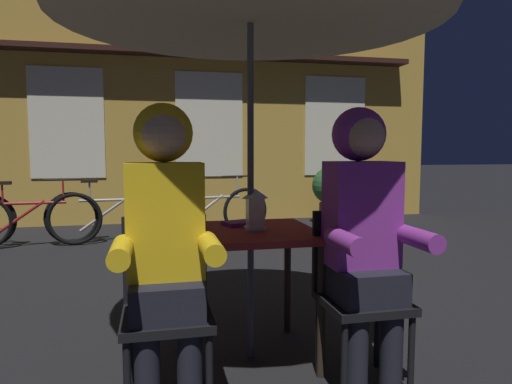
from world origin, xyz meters
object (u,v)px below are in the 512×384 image
(person_right_hooded, at_px, (364,219))
(chair_right, at_px, (357,286))
(bicycle_third, at_px, (114,215))
(book, at_px, (241,223))
(potted_plant, at_px, (331,190))
(chair_left, at_px, (166,300))
(lantern, at_px, (255,208))
(bicycle_fourth, at_px, (211,212))
(cafe_table, at_px, (251,247))
(bicycle_second, at_px, (30,219))
(person_left_hooded, at_px, (165,226))

(person_right_hooded, bearing_deg, chair_right, 90.00)
(bicycle_third, bearing_deg, chair_right, -69.16)
(book, height_order, potted_plant, potted_plant)
(chair_left, height_order, chair_right, same)
(lantern, distance_m, bicycle_fourth, 3.70)
(lantern, distance_m, chair_right, 0.69)
(chair_right, bearing_deg, lantern, 140.95)
(cafe_table, bearing_deg, book, 98.92)
(person_right_hooded, height_order, bicycle_fourth, person_right_hooded)
(bicycle_second, distance_m, bicycle_third, 0.98)
(chair_right, height_order, bicycle_second, chair_right)
(bicycle_fourth, height_order, book, bicycle_fourth)
(cafe_table, bearing_deg, bicycle_fourth, 86.63)
(lantern, height_order, person_left_hooded, person_left_hooded)
(bicycle_second, bearing_deg, bicycle_fourth, 4.67)
(person_right_hooded, bearing_deg, potted_plant, 69.93)
(chair_right, bearing_deg, person_right_hooded, -90.00)
(bicycle_fourth, bearing_deg, book, -93.93)
(bicycle_fourth, bearing_deg, potted_plant, 20.04)
(chair_right, height_order, person_right_hooded, person_right_hooded)
(person_right_hooded, height_order, bicycle_third, person_right_hooded)
(cafe_table, bearing_deg, person_right_hooded, -41.57)
(bicycle_second, height_order, potted_plant, potted_plant)
(person_right_hooded, distance_m, potted_plant, 5.15)
(person_right_hooded, distance_m, bicycle_fourth, 4.13)
(chair_left, distance_m, person_right_hooded, 1.03)
(chair_right, height_order, bicycle_fourth, chair_right)
(bicycle_fourth, height_order, potted_plant, potted_plant)
(chair_right, relative_size, person_right_hooded, 0.62)
(cafe_table, height_order, person_right_hooded, person_right_hooded)
(lantern, xyz_separation_m, chair_right, (0.45, -0.37, -0.37))
(chair_right, relative_size, bicycle_third, 0.52)
(chair_left, height_order, book, chair_left)
(book, bearing_deg, person_left_hooded, -144.99)
(person_left_hooded, bearing_deg, bicycle_second, 111.40)
(bicycle_third, height_order, book, bicycle_third)
(person_left_hooded, bearing_deg, bicycle_third, 97.92)
(chair_right, relative_size, bicycle_second, 0.52)
(chair_right, relative_size, person_left_hooded, 0.62)
(lantern, relative_size, bicycle_fourth, 0.14)
(chair_left, bearing_deg, potted_plant, 60.28)
(lantern, distance_m, person_left_hooded, 0.66)
(book, bearing_deg, bicycle_second, 103.77)
(lantern, distance_m, person_right_hooded, 0.62)
(bicycle_fourth, bearing_deg, bicycle_second, -175.33)
(bicycle_second, xyz_separation_m, potted_plant, (4.26, 0.92, 0.20))
(person_left_hooded, distance_m, potted_plant, 5.55)
(cafe_table, bearing_deg, bicycle_third, 106.03)
(chair_right, bearing_deg, book, 133.72)
(person_left_hooded, height_order, bicycle_second, person_left_hooded)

